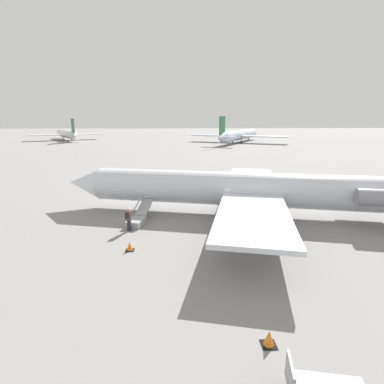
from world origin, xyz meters
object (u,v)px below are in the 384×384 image
Objects in this scene: airplane_main at (249,189)px; passenger at (129,218)px; airplane_far_right at (66,134)px; airplane_far_left at (240,135)px; boarding_stairs at (138,219)px.

airplane_main is 18.21× the size of passenger.
airplane_far_left is (-68.79, 18.78, 0.18)m from airplane_far_right.
airplane_far_right reaches higher than boarding_stairs.
boarding_stairs is (27.63, 88.37, -2.36)m from airplane_far_left.
boarding_stairs is at bearing 24.91° from airplane_main.
airplane_main reaches higher than boarding_stairs.
airplane_main is at bearing 177.62° from airplane_far_right.
passenger is at bearing -168.93° from airplane_far_left.
airplane_far_left is at bearing -87.75° from airplane_main.
boarding_stairs is at bearing -168.94° from airplane_far_left.
airplane_far_right is 114.81m from boarding_stairs.
boarding_stairs is at bearing -2.54° from passenger.
airplane_far_right is (50.42, -105.40, 0.31)m from airplane_main.
airplane_far_left reaches higher than airplane_far_right.
boarding_stairs is (9.26, 1.75, -1.87)m from airplane_main.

